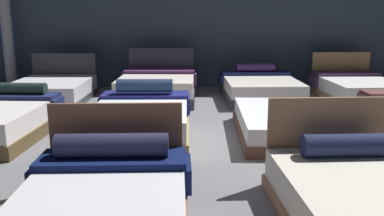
# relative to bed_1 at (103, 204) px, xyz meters

# --- Properties ---
(ground_plane) EXTENTS (18.00, 18.00, 0.02)m
(ground_plane) POSITION_rel_bed_1_xyz_m (1.17, 2.68, -0.24)
(ground_plane) COLOR slate
(showroom_back_wall) EXTENTS (18.00, 0.06, 3.50)m
(showroom_back_wall) POSITION_rel_bed_1_xyz_m (1.17, 7.23, 1.52)
(showroom_back_wall) COLOR #333D4C
(showroom_back_wall) RESTS_ON ground_plane
(bed_1) EXTENTS (1.56, 2.01, 0.94)m
(bed_1) POSITION_rel_bed_1_xyz_m (0.00, 0.00, 0.00)
(bed_1) COLOR brown
(bed_1) RESTS_ON ground_plane
(bed_2) EXTENTS (1.62, 2.11, 0.97)m
(bed_2) POSITION_rel_bed_1_xyz_m (2.35, 0.00, -0.00)
(bed_2) COLOR #9A6F4F
(bed_2) RESTS_ON ground_plane
(bed_5) EXTENTS (1.49, 2.08, 0.80)m
(bed_5) POSITION_rel_bed_1_xyz_m (0.02, 2.72, 0.03)
(bed_5) COLOR olive
(bed_5) RESTS_ON ground_plane
(bed_6) EXTENTS (1.52, 2.20, 0.39)m
(bed_6) POSITION_rel_bed_1_xyz_m (2.24, 2.77, -0.04)
(bed_6) COLOR brown
(bed_6) RESTS_ON ground_plane
(bed_8) EXTENTS (1.62, 2.04, 0.94)m
(bed_8) POSITION_rel_bed_1_xyz_m (-2.24, 5.50, -0.01)
(bed_8) COLOR #303132
(bed_8) RESTS_ON ground_plane
(bed_9) EXTENTS (1.74, 2.08, 1.06)m
(bed_9) POSITION_rel_bed_1_xyz_m (0.07, 5.58, 0.05)
(bed_9) COLOR #2F2B36
(bed_9) RESTS_ON ground_plane
(bed_10) EXTENTS (1.68, 2.07, 0.73)m
(bed_10) POSITION_rel_bed_1_xyz_m (2.34, 5.55, 0.01)
(bed_10) COLOR #2B2935
(bed_10) RESTS_ON ground_plane
(bed_11) EXTENTS (1.64, 2.16, 0.96)m
(bed_11) POSITION_rel_bed_1_xyz_m (4.52, 5.60, 0.00)
(bed_11) COLOR olive
(bed_11) RESTS_ON ground_plane
(support_pillar) EXTENTS (0.26, 0.26, 3.50)m
(support_pillar) POSITION_rel_bed_1_xyz_m (-3.66, 6.80, 1.52)
(support_pillar) COLOR #99999E
(support_pillar) RESTS_ON ground_plane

